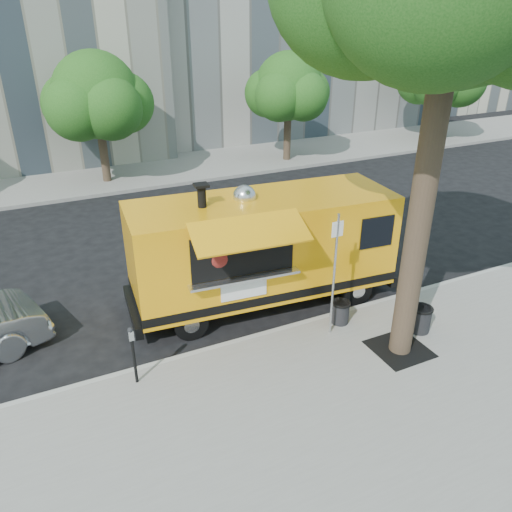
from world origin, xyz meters
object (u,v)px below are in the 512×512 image
Objects in this scene: parking_meter at (133,349)px; trash_bin_right at (420,318)px; far_tree_c at (289,87)px; sign_post at (335,268)px; far_tree_b at (96,95)px; trash_bin_left at (340,312)px; far_tree_d at (443,72)px; food_truck at (262,248)px.

parking_meter reaches higher than trash_bin_right.
trash_bin_right is (-4.50, -14.81, -3.23)m from far_tree_c.
trash_bin_right is at bearing -23.78° from sign_post.
far_tree_b is 4.12× the size of parking_meter.
trash_bin_left is (0.45, 0.25, -1.40)m from sign_post.
far_tree_c reaches higher than trash_bin_right.
trash_bin_left is 0.88× the size of trash_bin_right.
sign_post is (-16.45, -14.15, -2.04)m from far_tree_d.
far_tree_b is at bearing 179.70° from far_tree_d.
trash_bin_left is (-6.00, -13.70, -3.27)m from far_tree_c.
far_tree_d is 1.88× the size of sign_post.
trash_bin_right is (1.50, -1.11, 0.04)m from trash_bin_left.
parking_meter is (-11.00, -13.75, -2.74)m from far_tree_c.
trash_bin_right is at bearing -42.91° from food_truck.
far_tree_d reaches higher than sign_post.
trash_bin_right is at bearing -36.48° from trash_bin_left.
parking_meter is at bearing -146.40° from far_tree_d.
sign_post is at bearing -139.30° from far_tree_d.
far_tree_b is 14.48m from parking_meter.
far_tree_b is at bearing 102.09° from trash_bin_left.
far_tree_d is (19.00, -0.10, 0.06)m from far_tree_b.
parking_meter is (-4.55, 0.20, -0.87)m from sign_post.
food_truck is 12.75× the size of trash_bin_left.
trash_bin_left is at bearing 29.06° from sign_post.
far_tree_c is 0.73× the size of food_truck.
trash_bin_right is (-14.50, -15.01, -3.40)m from far_tree_d.
parking_meter is at bearing -179.43° from trash_bin_left.
trash_bin_right is (6.50, -1.06, -0.50)m from parking_meter.
far_tree_d is at bearing 33.60° from parking_meter.
far_tree_b is 0.97× the size of far_tree_d.
sign_post is (2.55, -14.25, -1.98)m from far_tree_b.
far_tree_c reaches higher than food_truck.
sign_post is 2.27m from food_truck.
far_tree_b is 1.83× the size of sign_post.
far_tree_c is 15.81m from trash_bin_right.
parking_meter is 2.40× the size of trash_bin_left.
sign_post is 1.49m from trash_bin_left.
sign_post is 2.53m from trash_bin_right.
far_tree_b reaches higher than trash_bin_left.
far_tree_c is 1.74× the size of sign_post.
sign_post is 4.75× the size of trash_bin_right.
far_tree_d is at bearing 40.70° from sign_post.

